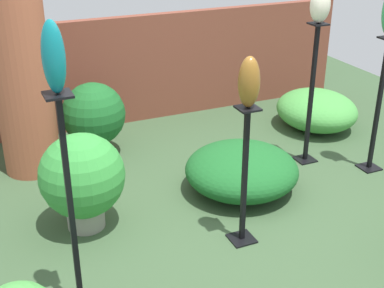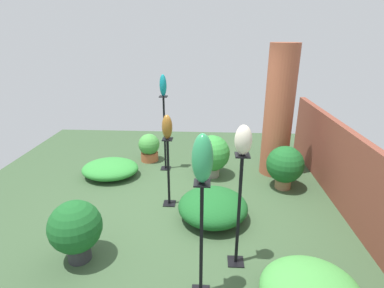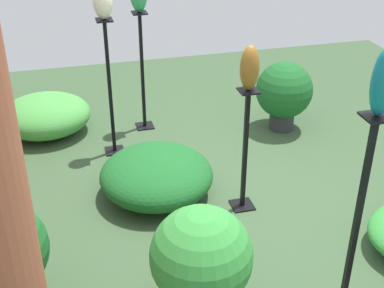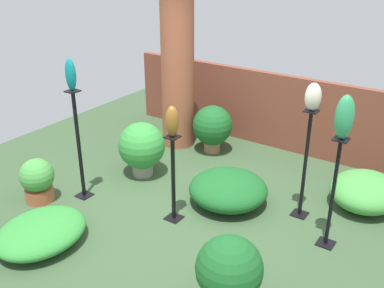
{
  "view_description": "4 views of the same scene",
  "coord_description": "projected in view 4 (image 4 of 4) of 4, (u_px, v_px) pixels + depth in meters",
  "views": [
    {
      "loc": [
        -1.89,
        -3.44,
        2.57
      ],
      "look_at": [
        -0.3,
        0.18,
        0.72
      ],
      "focal_mm": 50.0,
      "sensor_mm": 36.0,
      "label": 1
    },
    {
      "loc": [
        4.3,
        0.36,
        2.69
      ],
      "look_at": [
        -0.2,
        0.1,
        1.03
      ],
      "focal_mm": 28.0,
      "sensor_mm": 36.0,
      "label": 2
    },
    {
      "loc": [
        -3.84,
        1.21,
        2.9
      ],
      "look_at": [
        -0.22,
        0.25,
        0.82
      ],
      "focal_mm": 50.0,
      "sensor_mm": 36.0,
      "label": 3
    },
    {
      "loc": [
        2.91,
        -4.2,
        3.28
      ],
      "look_at": [
        0.02,
        0.05,
        0.96
      ],
      "focal_mm": 42.0,
      "sensor_mm": 36.0,
      "label": 4
    }
  ],
  "objects": [
    {
      "name": "brick_wall_back",
      "position": [
        274.0,
        111.0,
        7.66
      ],
      "size": [
        5.6,
        0.12,
        1.29
      ],
      "primitive_type": "cube",
      "color": "brown",
      "rests_on": "ground"
    },
    {
      "name": "foliage_bed_west",
      "position": [
        365.0,
        191.0,
        6.02
      ],
      "size": [
        0.92,
        1.02,
        0.45
      ],
      "primitive_type": "ellipsoid",
      "color": "#479942",
      "rests_on": "ground"
    },
    {
      "name": "art_vase_jade",
      "position": [
        344.0,
        117.0,
        4.68
      ],
      "size": [
        0.2,
        0.2,
        0.49
      ],
      "primitive_type": "ellipsoid",
      "color": "#2D9356",
      "rests_on": "pedestal_jade"
    },
    {
      "name": "art_vase_bronze",
      "position": [
        172.0,
        121.0,
        5.28
      ],
      "size": [
        0.16,
        0.16,
        0.38
      ],
      "primitive_type": "ellipsoid",
      "color": "brown",
      "rests_on": "pedestal_bronze"
    },
    {
      "name": "potted_plant_mid_right",
      "position": [
        229.0,
        271.0,
        4.21
      ],
      "size": [
        0.65,
        0.65,
        0.81
      ],
      "color": "#2D2D33",
      "rests_on": "ground"
    },
    {
      "name": "art_vase_ivory",
      "position": [
        313.0,
        97.0,
        5.24
      ],
      "size": [
        0.19,
        0.19,
        0.34
      ],
      "primitive_type": "ellipsoid",
      "color": "beige",
      "rests_on": "pedestal_ivory"
    },
    {
      "name": "potted_plant_back_center",
      "position": [
        142.0,
        147.0,
        6.75
      ],
      "size": [
        0.71,
        0.71,
        0.84
      ],
      "color": "gray",
      "rests_on": "ground"
    },
    {
      "name": "pedestal_ivory",
      "position": [
        305.0,
        169.0,
        5.64
      ],
      "size": [
        0.2,
        0.2,
        1.46
      ],
      "color": "black",
      "rests_on": "ground"
    },
    {
      "name": "foliage_bed_center",
      "position": [
        41.0,
        232.0,
        5.28
      ],
      "size": [
        0.94,
        1.12,
        0.32
      ],
      "primitive_type": "ellipsoid",
      "color": "#338C38",
      "rests_on": "ground"
    },
    {
      "name": "potted_plant_front_left",
      "position": [
        37.0,
        179.0,
        6.12
      ],
      "size": [
        0.47,
        0.47,
        0.62
      ],
      "color": "#B25B38",
      "rests_on": "ground"
    },
    {
      "name": "potted_plant_mid_left",
      "position": [
        213.0,
        126.0,
        7.52
      ],
      "size": [
        0.67,
        0.67,
        0.81
      ],
      "color": "#936B4C",
      "rests_on": "ground"
    },
    {
      "name": "art_vase_teal",
      "position": [
        71.0,
        75.0,
        5.63
      ],
      "size": [
        0.13,
        0.14,
        0.42
      ],
      "primitive_type": "ellipsoid",
      "color": "#0F727A",
      "rests_on": "pedestal_teal"
    },
    {
      "name": "brick_pillar",
      "position": [
        178.0,
        73.0,
        7.49
      ],
      "size": [
        0.55,
        0.55,
        2.55
      ],
      "primitive_type": "cylinder",
      "color": "#9E5138",
      "rests_on": "ground"
    },
    {
      "name": "pedestal_teal",
      "position": [
        79.0,
        150.0,
        6.06
      ],
      "size": [
        0.2,
        0.2,
        1.55
      ],
      "color": "black",
      "rests_on": "ground"
    },
    {
      "name": "ground_plane",
      "position": [
        189.0,
        210.0,
        6.01
      ],
      "size": [
        8.0,
        8.0,
        0.0
      ],
      "primitive_type": "plane",
      "color": "#385133"
    },
    {
      "name": "pedestal_bronze",
      "position": [
        173.0,
        183.0,
        5.61
      ],
      "size": [
        0.2,
        0.2,
        1.16
      ],
      "color": "black",
      "rests_on": "ground"
    },
    {
      "name": "pedestal_jade",
      "position": [
        332.0,
        198.0,
        5.08
      ],
      "size": [
        0.2,
        0.2,
        1.37
      ],
      "color": "black",
      "rests_on": "ground"
    },
    {
      "name": "foliage_bed_east",
      "position": [
        228.0,
        189.0,
        6.09
      ],
      "size": [
        1.07,
        1.06,
        0.43
      ],
      "primitive_type": "ellipsoid",
      "color": "#195923",
      "rests_on": "ground"
    }
  ]
}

